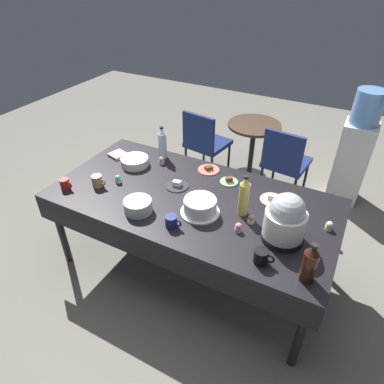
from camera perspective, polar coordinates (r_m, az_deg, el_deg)
name	(u,v)px	position (r m, az deg, el deg)	size (l,w,h in m)	color
ground	(192,264)	(3.12, 0.00, -12.06)	(9.00, 9.00, 0.00)	slate
potluck_table	(192,204)	(2.66, 0.00, -1.97)	(2.20, 1.10, 0.75)	black
frosted_layer_cake	(200,206)	(2.43, 1.37, -2.44)	(0.29, 0.29, 0.12)	silver
slow_cooker	(285,220)	(2.24, 15.41, -4.48)	(0.28, 0.28, 0.35)	black
glass_salad_bowl	(138,206)	(2.49, -9.08, -2.30)	(0.21, 0.21, 0.09)	#B2C6BC
ceramic_snack_bowl	(135,161)	(3.05, -9.60, 5.09)	(0.24, 0.24, 0.07)	silver
dessert_plate_sage	(229,181)	(2.80, 6.24, 1.86)	(0.15, 0.15, 0.05)	#8CA87F
dessert_plate_coral	(209,169)	(2.95, 2.83, 3.83)	(0.19, 0.19, 0.04)	#E07266
dessert_plate_cream	(272,199)	(2.65, 13.29, -1.14)	(0.18, 0.18, 0.05)	beige
dessert_plate_charcoal	(177,185)	(2.74, -2.54, 1.17)	(0.19, 0.19, 0.05)	#2D2D33
cupcake_cocoa	(329,226)	(2.49, 22.05, -5.32)	(0.05, 0.05, 0.07)	beige
cupcake_berry	(162,160)	(3.04, -5.13, 5.30)	(0.05, 0.05, 0.07)	beige
cupcake_rose	(118,179)	(2.84, -12.34, 2.13)	(0.05, 0.05, 0.07)	beige
cupcake_vanilla	(251,219)	(2.40, 9.91, -4.47)	(0.05, 0.05, 0.07)	beige
cupcake_mint	(238,228)	(2.32, 7.80, -5.94)	(0.05, 0.05, 0.07)	beige
soda_bottle_cola	(310,264)	(2.05, 19.17, -11.29)	(0.09, 0.09, 0.27)	#33190F
soda_bottle_ginger_ale	(244,196)	(2.40, 8.72, -0.75)	(0.08, 0.08, 0.32)	gold
soda_bottle_water	(162,143)	(3.09, -5.00, 8.12)	(0.07, 0.07, 0.30)	silver
coffee_mug_red	(65,184)	(2.88, -20.54, 1.30)	(0.11, 0.07, 0.08)	#B2231E
coffee_mug_tan	(98,181)	(2.82, -15.59, 1.81)	(0.13, 0.08, 0.10)	tan
coffee_mug_black	(261,257)	(2.12, 11.56, -10.57)	(0.13, 0.09, 0.09)	black
coffee_mug_navy	(172,221)	(2.33, -3.45, -4.94)	(0.12, 0.08, 0.09)	navy
paper_napkin_stack	(118,155)	(3.24, -12.35, 6.17)	(0.14, 0.14, 0.02)	pink
maroon_chair_left	(204,141)	(4.02, 2.11, 8.62)	(0.50, 0.50, 0.85)	navy
maroon_chair_right	(285,160)	(3.75, 15.33, 5.25)	(0.49, 0.49, 0.85)	navy
round_cafe_table	(253,142)	(4.04, 10.14, 8.31)	(0.60, 0.60, 0.72)	#473323
water_cooler	(354,151)	(3.96, 25.60, 6.18)	(0.32, 0.32, 1.24)	silver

